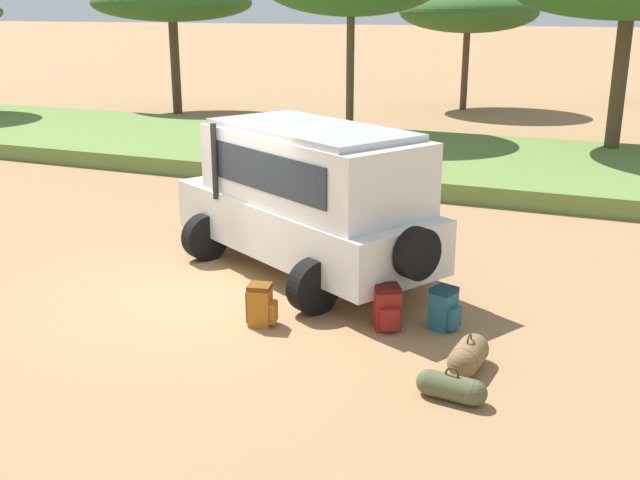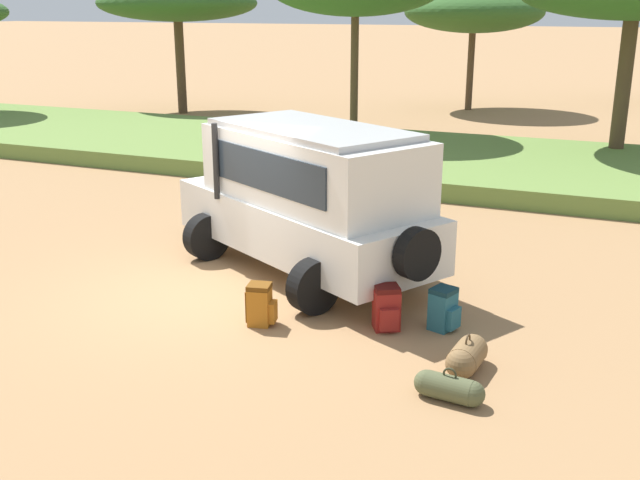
{
  "view_description": "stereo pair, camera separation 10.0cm",
  "coord_description": "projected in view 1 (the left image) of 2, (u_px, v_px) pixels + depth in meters",
  "views": [
    {
      "loc": [
        5.69,
        -9.28,
        4.23
      ],
      "look_at": [
        1.75,
        0.2,
        1.0
      ],
      "focal_mm": 42.0,
      "sensor_mm": 36.0,
      "label": 1
    },
    {
      "loc": [
        5.78,
        -9.24,
        4.23
      ],
      "look_at": [
        1.75,
        0.2,
        1.0
      ],
      "focal_mm": 42.0,
      "sensor_mm": 36.0,
      "label": 2
    }
  ],
  "objects": [
    {
      "name": "acacia_tree_right_mid",
      "position": [
        468.0,
        12.0,
        30.57
      ],
      "size": [
        5.69,
        5.21,
        4.83
      ],
      "color": "brown",
      "rests_on": "ground_plane"
    },
    {
      "name": "duffel_bag_soft_canvas",
      "position": [
        451.0,
        387.0,
        8.35
      ],
      "size": [
        0.82,
        0.35,
        0.4
      ],
      "color": "#4C5133",
      "rests_on": "ground_plane"
    },
    {
      "name": "safari_vehicle",
      "position": [
        307.0,
        196.0,
        12.02
      ],
      "size": [
        5.32,
        4.03,
        2.44
      ],
      "color": "silver",
      "rests_on": "ground_plane"
    },
    {
      "name": "ground_plane",
      "position": [
        210.0,
        292.0,
        11.53
      ],
      "size": [
        320.0,
        320.0,
        0.0
      ],
      "primitive_type": "plane",
      "color": "#9E754C"
    },
    {
      "name": "acacia_tree_left_mid",
      "position": [
        172.0,
        4.0,
        29.38
      ],
      "size": [
        6.43,
        5.88,
        5.02
      ],
      "color": "brown",
      "rests_on": "ground_plane"
    },
    {
      "name": "duffel_bag_low_black_case",
      "position": [
        468.0,
        356.0,
        9.02
      ],
      "size": [
        0.42,
        0.83,
        0.48
      ],
      "color": "brown",
      "rests_on": "ground_plane"
    },
    {
      "name": "grass_bank",
      "position": [
        402.0,
        158.0,
        20.5
      ],
      "size": [
        120.0,
        7.0,
        0.44
      ],
      "color": "olive",
      "rests_on": "ground_plane"
    },
    {
      "name": "backpack_beside_front_wheel",
      "position": [
        261.0,
        305.0,
        10.29
      ],
      "size": [
        0.45,
        0.36,
        0.59
      ],
      "color": "#B26619",
      "rests_on": "ground_plane"
    },
    {
      "name": "backpack_cluster_center",
      "position": [
        444.0,
        309.0,
        10.16
      ],
      "size": [
        0.44,
        0.41,
        0.59
      ],
      "color": "#235B6B",
      "rests_on": "ground_plane"
    },
    {
      "name": "backpack_near_rear_wheel",
      "position": [
        387.0,
        308.0,
        10.14
      ],
      "size": [
        0.45,
        0.48,
        0.62
      ],
      "color": "maroon",
      "rests_on": "ground_plane"
    }
  ]
}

